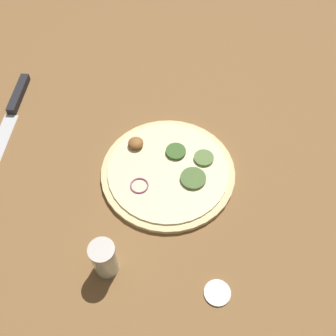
{
  "coord_description": "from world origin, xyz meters",
  "views": [
    {
      "loc": [
        0.16,
        0.44,
        0.7
      ],
      "look_at": [
        0.0,
        0.0,
        0.02
      ],
      "focal_mm": 42.0,
      "sensor_mm": 36.0,
      "label": 1
    }
  ],
  "objects_px": {
    "pizza": "(168,171)",
    "spice_jar": "(104,259)",
    "knife": "(12,110)",
    "loose_cap": "(217,293)"
  },
  "relations": [
    {
      "from": "pizza",
      "to": "spice_jar",
      "type": "relative_size",
      "value": 3.44
    },
    {
      "from": "pizza",
      "to": "spice_jar",
      "type": "height_order",
      "value": "spice_jar"
    },
    {
      "from": "spice_jar",
      "to": "loose_cap",
      "type": "height_order",
      "value": "spice_jar"
    },
    {
      "from": "pizza",
      "to": "knife",
      "type": "distance_m",
      "value": 0.41
    },
    {
      "from": "spice_jar",
      "to": "loose_cap",
      "type": "xyz_separation_m",
      "value": [
        -0.17,
        0.11,
        -0.04
      ]
    },
    {
      "from": "spice_jar",
      "to": "knife",
      "type": "bearing_deg",
      "value": -76.22
    },
    {
      "from": "loose_cap",
      "to": "knife",
      "type": "bearing_deg",
      "value": -63.57
    },
    {
      "from": "pizza",
      "to": "loose_cap",
      "type": "height_order",
      "value": "pizza"
    },
    {
      "from": "pizza",
      "to": "loose_cap",
      "type": "distance_m",
      "value": 0.27
    },
    {
      "from": "loose_cap",
      "to": "pizza",
      "type": "bearing_deg",
      "value": -91.56
    }
  ]
}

